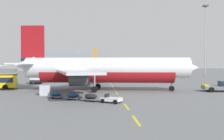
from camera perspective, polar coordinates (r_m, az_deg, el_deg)
ground at (r=70.96m, az=17.47°, el=-2.67°), size 400.00×400.00×0.00m
apron_paint_markings at (r=64.65m, az=-0.51°, el=-3.00°), size 8.00×97.27×0.01m
airliner_foreground at (r=44.80m, az=-1.95°, el=0.09°), size 34.82×34.41×12.20m
pushback_tug at (r=48.15m, az=24.42°, el=-3.58°), size 6.37×3.92×2.08m
airliner_mid_left at (r=118.53m, az=-2.41°, el=0.84°), size 32.09×32.90×11.64m
catering_truck at (r=65.00m, az=-17.15°, el=-1.59°), size 2.72×7.02×3.14m
baggage_train at (r=33.55m, az=-7.13°, el=-6.23°), size 10.70×7.23×1.14m
uld_cargo_container at (r=40.21m, az=-15.44°, el=-4.61°), size 1.67×1.64×1.60m
apron_light_mast_far at (r=98.83m, az=21.17°, el=8.15°), size 1.80×1.80×27.17m
terminal_satellite at (r=190.88m, az=-10.94°, el=1.89°), size 67.28×18.66×14.75m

